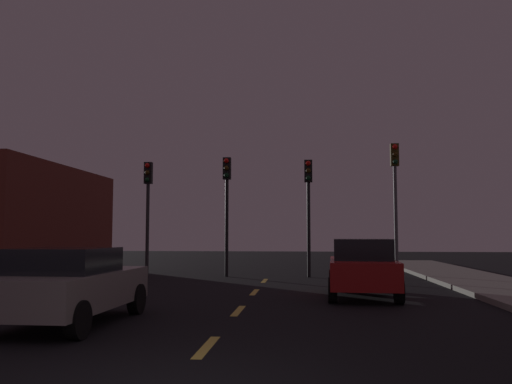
# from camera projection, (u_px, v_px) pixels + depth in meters

# --- Properties ---
(ground_plane) EXTENTS (80.00, 80.00, 0.00)m
(ground_plane) POSITION_uv_depth(u_px,v_px,m) (242.00, 307.00, 12.36)
(ground_plane) COLOR black
(lane_stripe_second) EXTENTS (0.16, 1.60, 0.01)m
(lane_stripe_second) POSITION_uv_depth(u_px,v_px,m) (207.00, 347.00, 8.00)
(lane_stripe_second) COLOR #EACC4C
(lane_stripe_second) RESTS_ON ground_plane
(lane_stripe_third) EXTENTS (0.16, 1.60, 0.01)m
(lane_stripe_third) POSITION_uv_depth(u_px,v_px,m) (238.00, 311.00, 11.77)
(lane_stripe_third) COLOR #EACC4C
(lane_stripe_third) RESTS_ON ground_plane
(lane_stripe_fourth) EXTENTS (0.16, 1.60, 0.01)m
(lane_stripe_fourth) POSITION_uv_depth(u_px,v_px,m) (255.00, 292.00, 15.54)
(lane_stripe_fourth) COLOR #EACC4C
(lane_stripe_fourth) RESTS_ON ground_plane
(lane_stripe_fifth) EXTENTS (0.16, 1.60, 0.01)m
(lane_stripe_fifth) POSITION_uv_depth(u_px,v_px,m) (265.00, 281.00, 19.31)
(lane_stripe_fifth) COLOR #EACC4C
(lane_stripe_fifth) RESTS_ON ground_plane
(traffic_signal_far_left) EXTENTS (0.32, 0.38, 4.70)m
(traffic_signal_far_left) POSITION_uv_depth(u_px,v_px,m) (148.00, 196.00, 21.80)
(traffic_signal_far_left) COLOR #2D2D30
(traffic_signal_far_left) RESTS_ON ground_plane
(traffic_signal_center_left) EXTENTS (0.32, 0.38, 4.85)m
(traffic_signal_center_left) POSITION_uv_depth(u_px,v_px,m) (227.00, 193.00, 21.51)
(traffic_signal_center_left) COLOR black
(traffic_signal_center_left) RESTS_ON ground_plane
(traffic_signal_center_right) EXTENTS (0.32, 0.38, 4.70)m
(traffic_signal_center_right) POSITION_uv_depth(u_px,v_px,m) (308.00, 194.00, 21.19)
(traffic_signal_center_right) COLOR black
(traffic_signal_center_right) RESTS_ON ground_plane
(traffic_signal_far_right) EXTENTS (0.32, 0.38, 5.32)m
(traffic_signal_far_right) POSITION_uv_depth(u_px,v_px,m) (395.00, 184.00, 20.90)
(traffic_signal_far_right) COLOR #4C4C51
(traffic_signal_far_right) RESTS_ON ground_plane
(car_stopped_ahead) EXTENTS (2.00, 4.02, 1.58)m
(car_stopped_ahead) POSITION_uv_depth(u_px,v_px,m) (362.00, 268.00, 14.41)
(car_stopped_ahead) COLOR #B21919
(car_stopped_ahead) RESTS_ON ground_plane
(car_adjacent_lane) EXTENTS (2.03, 3.96, 1.45)m
(car_adjacent_lane) POSITION_uv_depth(u_px,v_px,m) (67.00, 285.00, 10.05)
(car_adjacent_lane) COLOR gray
(car_adjacent_lane) RESTS_ON ground_plane
(storefront_left) EXTENTS (5.25, 9.43, 4.45)m
(storefront_left) POSITION_uv_depth(u_px,v_px,m) (9.00, 222.00, 21.60)
(storefront_left) COLOR maroon
(storefront_left) RESTS_ON ground_plane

